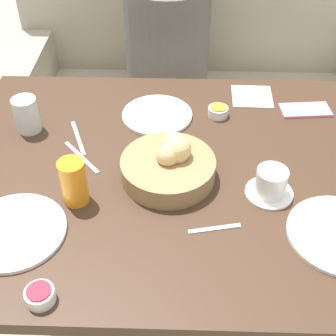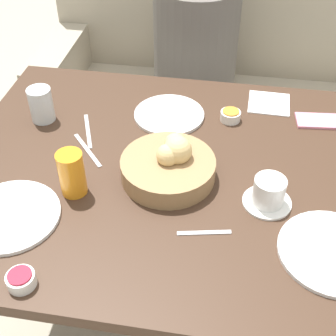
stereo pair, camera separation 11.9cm
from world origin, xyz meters
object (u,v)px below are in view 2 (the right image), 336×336
object	(u,v)px
seated_person	(194,87)
fork_silver	(88,131)
coffee_cup	(269,193)
spoon_coffee	(204,233)
plate_far_center	(169,115)
water_tumbler	(41,105)
plate_near_left	(10,216)
plate_near_right	(333,252)
juice_glass	(72,173)
couch	(225,102)
jam_bowl_berry	(21,280)
jam_bowl_honey	(230,116)
knife_silver	(87,150)
bread_basket	(169,165)
cell_phone	(322,121)
napkin	(269,103)

from	to	relation	value
seated_person	fork_silver	distance (m)	0.79
coffee_cup	spoon_coffee	bearing A→B (deg)	-139.41
plate_far_center	water_tumbler	size ratio (longest dim) A/B	2.05
plate_near_left	plate_near_right	bearing A→B (deg)	1.01
juice_glass	couch	bearing A→B (deg)	73.59
coffee_cup	spoon_coffee	world-z (taller)	coffee_cup
plate_near_right	couch	bearing A→B (deg)	103.32
plate_near_right	coffee_cup	bearing A→B (deg)	136.99
juice_glass	water_tumbler	size ratio (longest dim) A/B	1.15
jam_bowl_berry	jam_bowl_honey	xyz separation A→B (m)	(0.38, 0.65, 0.00)
coffee_cup	knife_silver	distance (m)	0.51
plate_near_right	fork_silver	bearing A→B (deg)	152.39
plate_far_center	water_tumbler	bearing A→B (deg)	-168.25
bread_basket	water_tumbler	xyz separation A→B (m)	(-0.41, 0.19, 0.01)
bread_basket	knife_silver	distance (m)	0.25
water_tumbler	cell_phone	bearing A→B (deg)	8.26
juice_glass	fork_silver	bearing A→B (deg)	99.25
jam_bowl_berry	couch	bearing A→B (deg)	75.98
couch	fork_silver	size ratio (longest dim) A/B	10.31
water_tumbler	spoon_coffee	xyz separation A→B (m)	(0.52, -0.37, -0.05)
couch	jam_bowl_honey	size ratio (longest dim) A/B	27.19
bread_basket	plate_near_right	distance (m)	0.44
jam_bowl_berry	seated_person	bearing A→B (deg)	80.32
coffee_cup	napkin	distance (m)	0.44
juice_glass	spoon_coffee	distance (m)	0.35
knife_silver	spoon_coffee	bearing A→B (deg)	-35.10
seated_person	juice_glass	xyz separation A→B (m)	(-0.19, -0.96, 0.32)
coffee_cup	juice_glass	bearing A→B (deg)	-175.73
juice_glass	jam_bowl_honey	xyz separation A→B (m)	(0.36, 0.37, -0.04)
plate_far_center	spoon_coffee	size ratio (longest dim) A/B	1.71
knife_silver	bread_basket	bearing A→B (deg)	-15.55
jam_bowl_berry	bread_basket	bearing A→B (deg)	57.04
seated_person	plate_near_right	size ratio (longest dim) A/B	4.64
plate_far_center	coffee_cup	xyz separation A→B (m)	(0.29, -0.32, 0.03)
bread_basket	plate_near_left	size ratio (longest dim) A/B	1.02
spoon_coffee	plate_near_right	bearing A→B (deg)	-2.58
couch	knife_silver	xyz separation A→B (m)	(-0.34, -0.95, 0.42)
seated_person	coffee_cup	world-z (taller)	seated_person
plate_far_center	napkin	size ratio (longest dim) A/B	1.63
couch	water_tumbler	world-z (taller)	couch
water_tumbler	coffee_cup	distance (m)	0.71
knife_silver	napkin	bearing A→B (deg)	32.63
plate_near_right	jam_bowl_honey	distance (m)	0.53
plate_near_right	spoon_coffee	world-z (taller)	plate_near_right
bread_basket	juice_glass	world-z (taller)	juice_glass
couch	jam_bowl_berry	xyz separation A→B (m)	(-0.35, -1.40, 0.44)
couch	coffee_cup	distance (m)	1.18
jam_bowl_honey	spoon_coffee	distance (m)	0.46
juice_glass	fork_silver	size ratio (longest dim) A/B	0.75
fork_silver	cell_phone	world-z (taller)	cell_phone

